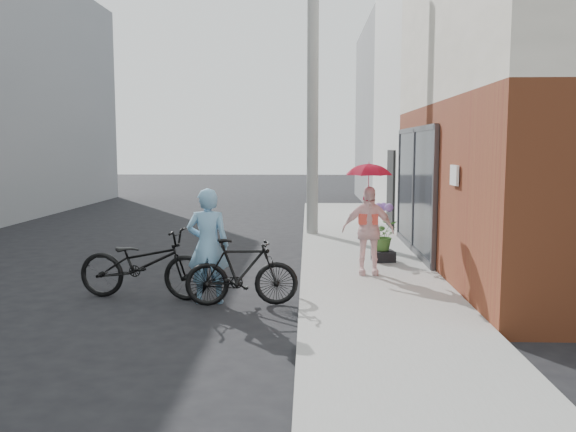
{
  "coord_description": "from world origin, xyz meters",
  "views": [
    {
      "loc": [
        1.0,
        -8.89,
        2.24
      ],
      "look_at": [
        0.67,
        1.11,
        1.1
      ],
      "focal_mm": 38.0,
      "sensor_mm": 36.0,
      "label": 1
    }
  ],
  "objects_px": {
    "utility_pole": "(313,94)",
    "bike_left": "(144,264)",
    "kimono_woman": "(368,230)",
    "planter": "(383,256)",
    "bike_right": "(242,272)",
    "officer": "(208,246)"
  },
  "relations": [
    {
      "from": "utility_pole",
      "to": "bike_right",
      "type": "relative_size",
      "value": 4.39
    },
    {
      "from": "utility_pole",
      "to": "bike_right",
      "type": "xyz_separation_m",
      "value": [
        -1.04,
        -6.47,
        -3.02
      ]
    },
    {
      "from": "bike_left",
      "to": "kimono_woman",
      "type": "bearing_deg",
      "value": -62.63
    },
    {
      "from": "utility_pole",
      "to": "kimono_woman",
      "type": "xyz_separation_m",
      "value": [
        0.89,
        -4.82,
        -2.65
      ]
    },
    {
      "from": "utility_pole",
      "to": "officer",
      "type": "relative_size",
      "value": 4.22
    },
    {
      "from": "officer",
      "to": "bike_right",
      "type": "distance_m",
      "value": 0.62
    },
    {
      "from": "utility_pole",
      "to": "bike_left",
      "type": "distance_m",
      "value": 7.25
    },
    {
      "from": "bike_right",
      "to": "planter",
      "type": "xyz_separation_m",
      "value": [
        2.34,
        2.79,
        -0.26
      ]
    },
    {
      "from": "utility_pole",
      "to": "planter",
      "type": "relative_size",
      "value": 18.41
    },
    {
      "from": "kimono_woman",
      "to": "planter",
      "type": "distance_m",
      "value": 1.37
    },
    {
      "from": "bike_left",
      "to": "bike_right",
      "type": "height_order",
      "value": "bike_left"
    },
    {
      "from": "utility_pole",
      "to": "bike_left",
      "type": "relative_size",
      "value": 3.53
    },
    {
      "from": "utility_pole",
      "to": "bike_right",
      "type": "bearing_deg",
      "value": -99.1
    },
    {
      "from": "bike_left",
      "to": "kimono_woman",
      "type": "distance_m",
      "value": 3.67
    },
    {
      "from": "officer",
      "to": "planter",
      "type": "xyz_separation_m",
      "value": [
        2.83,
        2.66,
        -0.61
      ]
    },
    {
      "from": "bike_left",
      "to": "officer",
      "type": "bearing_deg",
      "value": -96.08
    },
    {
      "from": "officer",
      "to": "bike_left",
      "type": "relative_size",
      "value": 0.84
    },
    {
      "from": "officer",
      "to": "bike_left",
      "type": "bearing_deg",
      "value": -14.39
    },
    {
      "from": "planter",
      "to": "officer",
      "type": "bearing_deg",
      "value": -136.83
    },
    {
      "from": "bike_left",
      "to": "planter",
      "type": "height_order",
      "value": "bike_left"
    },
    {
      "from": "bike_right",
      "to": "kimono_woman",
      "type": "bearing_deg",
      "value": -54.82
    },
    {
      "from": "kimono_woman",
      "to": "planter",
      "type": "xyz_separation_m",
      "value": [
        0.41,
        1.14,
        -0.63
      ]
    }
  ]
}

